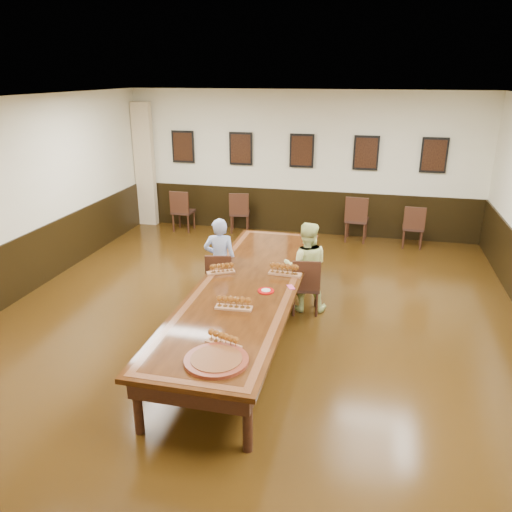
% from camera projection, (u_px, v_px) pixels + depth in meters
% --- Properties ---
extents(floor, '(8.00, 10.00, 0.02)m').
position_uv_depth(floor, '(248.00, 333.00, 7.21)').
color(floor, black).
rests_on(floor, ground).
extents(ceiling, '(8.00, 10.00, 0.02)m').
position_uv_depth(ceiling, '(247.00, 100.00, 6.10)').
color(ceiling, white).
rests_on(ceiling, floor).
extents(wall_back, '(8.00, 0.02, 3.20)m').
position_uv_depth(wall_back, '(302.00, 164.00, 11.23)').
color(wall_back, beige).
rests_on(wall_back, floor).
extents(chair_man, '(0.49, 0.52, 0.88)m').
position_uv_depth(chair_man, '(220.00, 278.00, 8.00)').
color(chair_man, black).
rests_on(chair_man, floor).
extents(chair_woman, '(0.49, 0.53, 0.91)m').
position_uv_depth(chair_woman, '(305.00, 285.00, 7.69)').
color(chair_woman, black).
rests_on(chair_woman, floor).
extents(spare_chair_a, '(0.47, 0.51, 0.98)m').
position_uv_depth(spare_chair_a, '(183.00, 210.00, 11.73)').
color(spare_chair_a, black).
rests_on(spare_chair_a, floor).
extents(spare_chair_b, '(0.52, 0.56, 0.96)m').
position_uv_depth(spare_chair_b, '(240.00, 212.00, 11.64)').
color(spare_chair_b, black).
rests_on(spare_chair_b, floor).
extents(spare_chair_c, '(0.52, 0.56, 1.03)m').
position_uv_depth(spare_chair_c, '(357.00, 218.00, 10.98)').
color(spare_chair_c, black).
rests_on(spare_chair_c, floor).
extents(spare_chair_d, '(0.45, 0.49, 0.93)m').
position_uv_depth(spare_chair_d, '(413.00, 226.00, 10.60)').
color(spare_chair_d, black).
rests_on(spare_chair_d, floor).
extents(person_man, '(0.57, 0.43, 1.40)m').
position_uv_depth(person_man, '(220.00, 260.00, 8.00)').
color(person_man, '#4F6EC6').
rests_on(person_man, floor).
extents(person_woman, '(0.79, 0.65, 1.42)m').
position_uv_depth(person_woman, '(306.00, 267.00, 7.70)').
color(person_woman, '#E9F599').
rests_on(person_woman, floor).
extents(pink_phone, '(0.14, 0.17, 0.01)m').
position_uv_depth(pink_phone, '(291.00, 287.00, 6.86)').
color(pink_phone, '#E94D8F').
rests_on(pink_phone, conference_table).
extents(curtain, '(0.45, 0.18, 2.90)m').
position_uv_depth(curtain, '(145.00, 165.00, 11.91)').
color(curtain, '#CCB58C').
rests_on(curtain, floor).
extents(wainscoting, '(8.00, 10.00, 1.00)m').
position_uv_depth(wainscoting, '(248.00, 301.00, 7.03)').
color(wainscoting, black).
rests_on(wainscoting, floor).
extents(conference_table, '(1.40, 5.00, 0.76)m').
position_uv_depth(conference_table, '(248.00, 294.00, 6.99)').
color(conference_table, black).
rests_on(conference_table, floor).
extents(posters, '(6.14, 0.04, 0.74)m').
position_uv_depth(posters, '(302.00, 151.00, 11.06)').
color(posters, black).
rests_on(posters, wall_back).
extents(flight_a, '(0.42, 0.31, 0.15)m').
position_uv_depth(flight_a, '(221.00, 269.00, 7.33)').
color(flight_a, '#96623F').
rests_on(flight_a, conference_table).
extents(flight_b, '(0.49, 0.17, 0.18)m').
position_uv_depth(flight_b, '(285.00, 270.00, 7.26)').
color(flight_b, '#96623F').
rests_on(flight_b, conference_table).
extents(flight_c, '(0.47, 0.17, 0.17)m').
position_uv_depth(flight_c, '(234.00, 303.00, 6.21)').
color(flight_c, '#96623F').
rests_on(flight_c, conference_table).
extents(flight_d, '(0.43, 0.26, 0.16)m').
position_uv_depth(flight_d, '(223.00, 340.00, 5.38)').
color(flight_d, '#96623F').
rests_on(flight_d, conference_table).
extents(red_plate_grp, '(0.22, 0.22, 0.03)m').
position_uv_depth(red_plate_grp, '(266.00, 291.00, 6.72)').
color(red_plate_grp, '#AB0B0B').
rests_on(red_plate_grp, conference_table).
extents(carved_platter, '(0.80, 0.80, 0.05)m').
position_uv_depth(carved_platter, '(216.00, 360.00, 5.08)').
color(carved_platter, '#5B1E12').
rests_on(carved_platter, conference_table).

